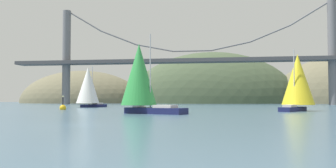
% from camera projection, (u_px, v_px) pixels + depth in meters
% --- Properties ---
extents(ground_plane, '(360.00, 360.00, 0.00)m').
position_uv_depth(ground_plane, '(73.00, 125.00, 25.09)').
color(ground_plane, '#426075').
extents(headland_center, '(74.07, 44.00, 45.02)m').
position_uv_depth(headland_center, '(211.00, 103.00, 157.59)').
color(headland_center, '#425138').
rests_on(headland_center, ground_plane).
extents(headland_left, '(57.79, 44.00, 30.00)m').
position_uv_depth(headland_left, '(82.00, 103.00, 166.83)').
color(headland_left, '#6B664C').
rests_on(headland_left, ground_plane).
extents(suspension_bridge, '(124.85, 6.00, 33.39)m').
position_uv_depth(suspension_bridge, '(192.00, 58.00, 119.52)').
color(suspension_bridge, slate).
rests_on(suspension_bridge, ground_plane).
extents(sailboat_white_mainsail, '(6.17, 9.11, 9.13)m').
position_uv_depth(sailboat_white_mainsail, '(88.00, 86.00, 78.95)').
color(sailboat_white_mainsail, '#191E4C').
rests_on(sailboat_white_mainsail, ground_plane).
extents(sailboat_green_sail, '(9.57, 6.69, 10.06)m').
position_uv_depth(sailboat_green_sail, '(140.00, 77.00, 45.89)').
color(sailboat_green_sail, '#191E4C').
rests_on(sailboat_green_sail, ground_plane).
extents(sailboat_yellow_sail, '(7.05, 8.69, 9.33)m').
position_uv_depth(sailboat_yellow_sail, '(298.00, 81.00, 55.07)').
color(sailboat_yellow_sail, '#191E4C').
rests_on(sailboat_yellow_sail, ground_plane).
extents(sailboat_blue_spinnaker, '(4.42, 7.18, 8.08)m').
position_uv_depth(sailboat_blue_spinnaker, '(137.00, 90.00, 78.06)').
color(sailboat_blue_spinnaker, '#B7B2A8').
rests_on(sailboat_blue_spinnaker, ground_plane).
extents(channel_buoy, '(1.10, 1.10, 2.64)m').
position_uv_depth(channel_buoy, '(63.00, 108.00, 61.38)').
color(channel_buoy, gold).
rests_on(channel_buoy, ground_plane).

